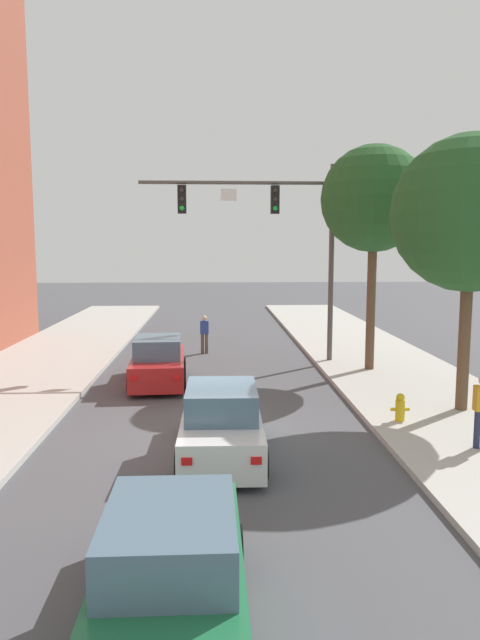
# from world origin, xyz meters

# --- Properties ---
(ground_plane) EXTENTS (120.00, 120.00, 0.00)m
(ground_plane) POSITION_xyz_m (0.00, 0.00, 0.00)
(ground_plane) COLOR #4C4C51
(sidewalk_right) EXTENTS (5.00, 60.00, 0.15)m
(sidewalk_right) POSITION_xyz_m (6.50, 0.00, 0.07)
(sidewalk_right) COLOR #B2AFA8
(sidewalk_right) RESTS_ON ground
(traffic_signal_mast) EXTENTS (7.41, 0.38, 7.50)m
(traffic_signal_mast) POSITION_xyz_m (2.47, 8.86, 5.38)
(traffic_signal_mast) COLOR #514C47
(traffic_signal_mast) RESTS_ON sidewalk_right
(car_lead_red) EXTENTS (2.00, 4.32, 1.60)m
(car_lead_red) POSITION_xyz_m (-1.79, 5.74, 0.72)
(car_lead_red) COLOR #B21E1E
(car_lead_red) RESTS_ON ground
(car_following_white) EXTENTS (1.88, 4.26, 1.60)m
(car_following_white) POSITION_xyz_m (0.23, -1.09, 0.72)
(car_following_white) COLOR silver
(car_following_white) RESTS_ON ground
(car_third_green) EXTENTS (1.86, 4.25, 1.60)m
(car_third_green) POSITION_xyz_m (-0.45, -6.93, 0.72)
(car_third_green) COLOR #1E663D
(car_third_green) RESTS_ON ground
(pedestrian_crossing_road) EXTENTS (0.36, 0.22, 1.64)m
(pedestrian_crossing_road) POSITION_xyz_m (-0.34, 11.24, 0.91)
(pedestrian_crossing_road) COLOR brown
(pedestrian_crossing_road) RESTS_ON ground
(fire_hydrant) EXTENTS (0.48, 0.24, 0.72)m
(fire_hydrant) POSITION_xyz_m (4.81, 0.82, 0.51)
(fire_hydrant) COLOR gold
(fire_hydrant) RESTS_ON sidewalk_right
(street_tree_nearest) EXTENTS (4.15, 4.15, 7.37)m
(street_tree_nearest) POSITION_xyz_m (6.83, 1.79, 5.42)
(street_tree_nearest) COLOR brown
(street_tree_nearest) RESTS_ON sidewalk_right
(street_tree_second) EXTENTS (3.75, 3.75, 7.96)m
(street_tree_second) POSITION_xyz_m (5.72, 7.14, 6.21)
(street_tree_second) COLOR brown
(street_tree_second) RESTS_ON sidewalk_right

